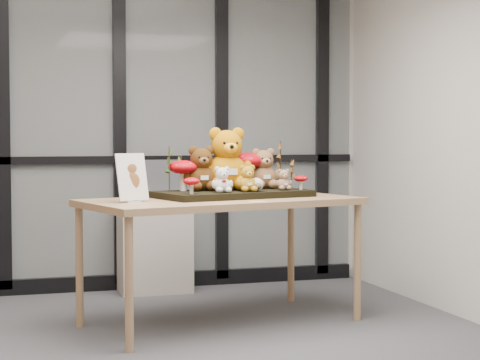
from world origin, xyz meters
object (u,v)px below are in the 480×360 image
object	(u,v)px
diorama_tray	(233,194)
cabinet	(155,245)
mushroom_back_left	(183,174)
bear_white_bow	(222,178)
mushroom_front_left	(192,185)
mushroom_back_right	(245,169)
mushroom_front_right	(301,182)
monitor	(154,179)
plush_cream_hedgehog	(256,184)
bear_brown_medium	(201,166)
bear_beige_small	(284,178)
sign_holder	(132,179)
bear_small_yellow	(247,177)
bear_pooh_yellow	(227,156)
display_table	(221,208)
bear_tan_back	(263,166)

from	to	relation	value
diorama_tray	cabinet	bearing A→B (deg)	90.31
diorama_tray	mushroom_back_left	xyz separation A→B (m)	(-0.32, 0.08, 0.14)
bear_white_bow	mushroom_front_left	world-z (taller)	bear_white_bow
mushroom_back_right	diorama_tray	bearing A→B (deg)	-128.02
mushroom_front_left	mushroom_front_right	bearing A→B (deg)	15.21
monitor	plush_cream_hedgehog	bearing A→B (deg)	-71.76
bear_brown_medium	bear_beige_small	bearing A→B (deg)	-24.75
sign_holder	monitor	world-z (taller)	sign_holder
bear_small_yellow	mushroom_back_left	xyz separation A→B (m)	(-0.39, 0.21, 0.02)
mushroom_front_left	mushroom_front_right	xyz separation A→B (m)	(0.83, 0.23, -0.00)
bear_pooh_yellow	bear_small_yellow	bearing A→B (deg)	-84.49
mushroom_back_left	bear_beige_small	bearing A→B (deg)	-9.76
monitor	mushroom_back_right	bearing A→B (deg)	-65.53
mushroom_front_right	monitor	distance (m)	1.43
diorama_tray	mushroom_front_right	xyz separation A→B (m)	(0.48, -0.03, 0.08)
mushroom_front_left	monitor	world-z (taller)	monitor
bear_small_yellow	mushroom_front_left	distance (m)	0.43
diorama_tray	mushroom_front_left	world-z (taller)	mushroom_front_left
display_table	mushroom_front_left	xyz separation A→B (m)	(-0.24, -0.15, 0.17)
bear_tan_back	mushroom_back_left	size ratio (longest dim) A/B	1.37
bear_tan_back	cabinet	bearing A→B (deg)	105.68
mushroom_back_left	sign_holder	world-z (taller)	sign_holder
bear_tan_back	plush_cream_hedgehog	distance (m)	0.33
bear_small_yellow	monitor	distance (m)	1.36
bear_brown_medium	plush_cream_hedgehog	size ratio (longest dim) A/B	3.30
mushroom_front_right	bear_tan_back	bearing A→B (deg)	137.64
diorama_tray	mushroom_back_right	world-z (taller)	mushroom_back_right
display_table	bear_brown_medium	distance (m)	0.33
bear_pooh_yellow	display_table	bearing A→B (deg)	-131.33
bear_tan_back	bear_small_yellow	world-z (taller)	bear_tan_back
bear_small_yellow	display_table	bearing A→B (deg)	154.63
bear_small_yellow	mushroom_back_left	world-z (taller)	mushroom_back_left
mushroom_back_right	cabinet	bearing A→B (deg)	114.89
bear_brown_medium	mushroom_front_left	distance (m)	0.36
cabinet	sign_holder	bearing A→B (deg)	-107.01
bear_white_bow	mushroom_front_right	xyz separation A→B (m)	(0.60, 0.14, -0.04)
bear_tan_back	monitor	world-z (taller)	bear_tan_back
bear_brown_medium	monitor	bearing A→B (deg)	80.75
bear_brown_medium	sign_holder	world-z (taller)	bear_brown_medium
display_table	bear_pooh_yellow	distance (m)	0.40
bear_beige_small	mushroom_front_left	size ratio (longest dim) A/B	1.36
display_table	mushroom_back_right	distance (m)	0.46
mushroom_front_right	cabinet	world-z (taller)	mushroom_front_right
bear_pooh_yellow	mushroom_back_right	xyz separation A→B (m)	(0.17, 0.10, -0.09)
display_table	bear_tan_back	distance (m)	0.53
bear_pooh_yellow	sign_holder	distance (m)	0.79
bear_pooh_yellow	sign_holder	size ratio (longest dim) A/B	1.54
cabinet	mushroom_back_right	bearing A→B (deg)	-65.11
bear_small_yellow	monitor	bearing A→B (deg)	91.22
bear_small_yellow	plush_cream_hedgehog	size ratio (longest dim) A/B	1.95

